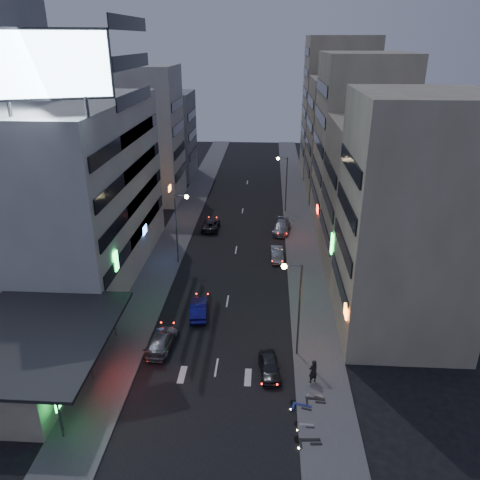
# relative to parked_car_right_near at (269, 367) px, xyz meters

# --- Properties ---
(ground) EXTENTS (180.00, 180.00, 0.00)m
(ground) POSITION_rel_parked_car_right_near_xyz_m (-4.10, -3.56, -0.63)
(ground) COLOR black
(ground) RESTS_ON ground
(sidewalk_left) EXTENTS (4.00, 120.00, 0.12)m
(sidewalk_left) POSITION_rel_parked_car_right_near_xyz_m (-12.10, 26.44, -0.57)
(sidewalk_left) COLOR #4C4C4F
(sidewalk_left) RESTS_ON ground
(sidewalk_right) EXTENTS (4.00, 120.00, 0.12)m
(sidewalk_right) POSITION_rel_parked_car_right_near_xyz_m (3.90, 26.44, -0.57)
(sidewalk_right) COLOR #4C4C4F
(sidewalk_right) RESTS_ON ground
(food_court) EXTENTS (11.00, 13.00, 3.88)m
(food_court) POSITION_rel_parked_car_right_near_xyz_m (-18.00, -1.56, 1.35)
(food_court) COLOR #BDAF94
(food_court) RESTS_ON ground
(white_building) EXTENTS (14.00, 24.00, 18.00)m
(white_building) POSITION_rel_parked_car_right_near_xyz_m (-21.10, 16.44, 8.37)
(white_building) COLOR silver
(white_building) RESTS_ON ground
(shophouse_near) EXTENTS (10.00, 11.00, 20.00)m
(shophouse_near) POSITION_rel_parked_car_right_near_xyz_m (10.90, 6.94, 9.37)
(shophouse_near) COLOR #BDAF94
(shophouse_near) RESTS_ON ground
(shophouse_mid) EXTENTS (11.00, 12.00, 16.00)m
(shophouse_mid) POSITION_rel_parked_car_right_near_xyz_m (11.40, 18.44, 7.37)
(shophouse_mid) COLOR tan
(shophouse_mid) RESTS_ON ground
(shophouse_far) EXTENTS (10.00, 14.00, 22.00)m
(shophouse_far) POSITION_rel_parked_car_right_near_xyz_m (10.90, 31.44, 10.37)
(shophouse_far) COLOR #BDAF94
(shophouse_far) RESTS_ON ground
(far_left_a) EXTENTS (11.00, 10.00, 20.00)m
(far_left_a) POSITION_rel_parked_car_right_near_xyz_m (-19.60, 41.44, 9.37)
(far_left_a) COLOR silver
(far_left_a) RESTS_ON ground
(far_left_b) EXTENTS (12.00, 10.00, 15.00)m
(far_left_b) POSITION_rel_parked_car_right_near_xyz_m (-20.10, 54.44, 6.87)
(far_left_b) COLOR gray
(far_left_b) RESTS_ON ground
(far_right_a) EXTENTS (11.00, 12.00, 18.00)m
(far_right_a) POSITION_rel_parked_car_right_near_xyz_m (11.40, 46.44, 8.37)
(far_right_a) COLOR tan
(far_right_a) RESTS_ON ground
(far_right_b) EXTENTS (12.00, 12.00, 24.00)m
(far_right_b) POSITION_rel_parked_car_right_near_xyz_m (11.90, 60.44, 11.37)
(far_right_b) COLOR #BDAF94
(far_right_b) RESTS_ON ground
(billboard) EXTENTS (9.52, 3.75, 6.20)m
(billboard) POSITION_rel_parked_car_right_near_xyz_m (-17.09, 6.41, 21.03)
(billboard) COLOR #595B60
(billboard) RESTS_ON white_building
(street_lamp_right_near) EXTENTS (1.60, 0.44, 8.02)m
(street_lamp_right_near) POSITION_rel_parked_car_right_near_xyz_m (1.80, 2.44, 4.73)
(street_lamp_right_near) COLOR #595B60
(street_lamp_right_near) RESTS_ON sidewalk_right
(street_lamp_left) EXTENTS (1.60, 0.44, 8.02)m
(street_lamp_left) POSITION_rel_parked_car_right_near_xyz_m (-10.01, 18.44, 4.73)
(street_lamp_left) COLOR #595B60
(street_lamp_left) RESTS_ON sidewalk_left
(street_lamp_right_far) EXTENTS (1.60, 0.44, 8.02)m
(street_lamp_right_far) POSITION_rel_parked_car_right_near_xyz_m (1.80, 36.44, 4.73)
(street_lamp_right_far) COLOR #595B60
(street_lamp_right_far) RESTS_ON sidewalk_right
(parked_car_right_near) EXTENTS (1.95, 3.88, 1.27)m
(parked_car_right_near) POSITION_rel_parked_car_right_near_xyz_m (0.00, 0.00, 0.00)
(parked_car_right_near) COLOR #2A2B30
(parked_car_right_near) RESTS_ON ground
(parked_car_right_mid) EXTENTS (1.52, 3.97, 1.29)m
(parked_car_right_mid) POSITION_rel_parked_car_right_near_xyz_m (0.79, 20.14, 0.01)
(parked_car_right_mid) COLOR #989B9F
(parked_car_right_mid) RESTS_ON ground
(parked_car_left) EXTENTS (2.16, 4.62, 1.28)m
(parked_car_left) POSITION_rel_parked_car_right_near_xyz_m (-7.94, 28.97, 0.00)
(parked_car_left) COLOR #26252B
(parked_car_left) RESTS_ON ground
(parked_car_right_far) EXTENTS (2.58, 5.12, 1.43)m
(parked_car_right_far) POSITION_rel_parked_car_right_near_xyz_m (1.50, 28.45, 0.08)
(parked_car_right_far) COLOR #95989D
(parked_car_right_far) RESTS_ON ground
(road_car_blue) EXTENTS (1.95, 4.37, 1.39)m
(road_car_blue) POSITION_rel_parked_car_right_near_xyz_m (-6.53, 7.77, 0.06)
(road_car_blue) COLOR navy
(road_car_blue) RESTS_ON ground
(road_car_silver) EXTENTS (2.25, 4.82, 1.36)m
(road_car_silver) POSITION_rel_parked_car_right_near_xyz_m (-8.85, 2.71, 0.05)
(road_car_silver) COLOR gray
(road_car_silver) RESTS_ON ground
(person) EXTENTS (0.84, 0.74, 1.94)m
(person) POSITION_rel_parked_car_right_near_xyz_m (3.18, -0.92, 0.46)
(person) COLOR black
(person) RESTS_ON sidewalk_right
(scooter_black_a) EXTENTS (0.81, 2.10, 1.26)m
(scooter_black_a) POSITION_rel_parked_car_right_near_xyz_m (3.27, -6.24, 0.12)
(scooter_black_a) COLOR black
(scooter_black_a) RESTS_ON sidewalk_right
(scooter_silver_a) EXTENTS (0.55, 1.60, 0.97)m
(scooter_silver_a) POSITION_rel_parked_car_right_near_xyz_m (2.96, -5.02, -0.03)
(scooter_silver_a) COLOR #A8AAB0
(scooter_silver_a) RESTS_ON sidewalk_right
(scooter_blue) EXTENTS (1.08, 2.03, 1.18)m
(scooter_blue) POSITION_rel_parked_car_right_near_xyz_m (2.97, -3.38, 0.08)
(scooter_blue) COLOR navy
(scooter_blue) RESTS_ON sidewalk_right
(scooter_black_b) EXTENTS (0.80, 2.05, 1.23)m
(scooter_black_b) POSITION_rel_parked_car_right_near_xyz_m (3.95, -2.61, 0.10)
(scooter_black_b) COLOR black
(scooter_black_b) RESTS_ON sidewalk_right
(scooter_silver_b) EXTENTS (1.13, 1.78, 1.03)m
(scooter_silver_b) POSITION_rel_parked_car_right_near_xyz_m (3.88, -2.33, 0.00)
(scooter_silver_b) COLOR #ABAEB3
(scooter_silver_b) RESTS_ON sidewalk_right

